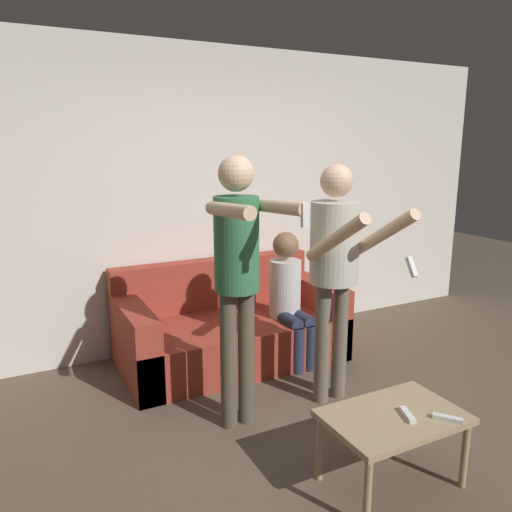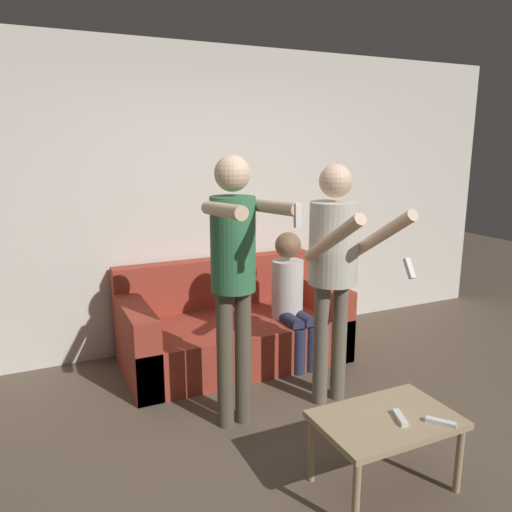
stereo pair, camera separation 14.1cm
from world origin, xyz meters
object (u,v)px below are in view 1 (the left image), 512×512
Objects in this scene: person_standing_left at (238,264)px; coffee_table at (393,423)px; remote_near at (448,418)px; couch at (229,329)px; person_seated at (289,293)px; person_standing_right at (336,257)px; remote_far at (408,415)px.

person_standing_left is 1.28m from coffee_table.
remote_near is (0.70, -1.10, -0.68)m from person_standing_left.
person_standing_left is at bearing -110.44° from couch.
person_seated is at bearing 86.28° from remote_near.
remote_near is at bearing -92.37° from person_standing_right.
person_standing_right is 1.19m from coffee_table.
person_seated is at bearing 80.69° from remote_far.
person_standing_left is 1.23m from person_seated.
couch is 1.66× the size of person_seated.
couch reaches higher than coffee_table.
person_standing_left is 0.75m from person_standing_right.
remote_near is at bearing -40.52° from coffee_table.
couch is 1.09× the size of person_standing_right.
coffee_table is at bearing -105.45° from person_standing_right.
person_seated is 7.36× the size of remote_far.
coffee_table is (0.50, -0.92, -0.74)m from person_standing_left.
couch is 0.62m from person_seated.
person_seated is 8.02× the size of remote_near.
person_standing_left is 1.31m from remote_far.
person_standing_left is 1.47m from remote_near.
remote_near is at bearing -57.31° from person_standing_left.
remote_near is (-0.12, -1.85, -0.17)m from person_seated.
remote_far is (-0.28, -1.73, -0.17)m from person_seated.
person_standing_right is at bearing -0.07° from person_standing_left.
couch reaches higher than remote_near.
person_standing_right is at bearing 77.93° from remote_far.
person_seated is 1.76m from remote_far.
coffee_table is 4.90× the size of remote_far.
person_standing_right is at bearing 87.63° from remote_near.
person_seated is at bearing 84.33° from person_standing_right.
person_seated is 1.86m from remote_near.
couch is at bearing 110.45° from person_standing_right.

